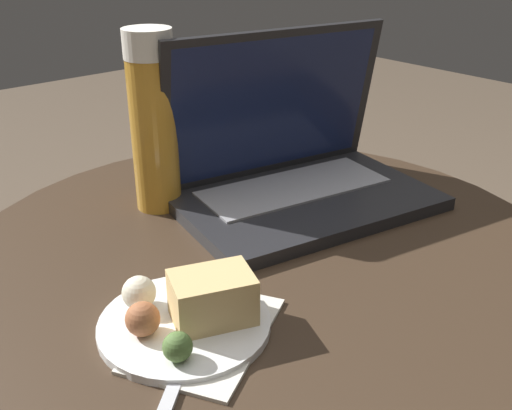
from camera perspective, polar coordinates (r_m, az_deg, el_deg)
name	(u,v)px	position (r m, az deg, el deg)	size (l,w,h in m)	color
table	(263,315)	(0.81, 0.66, -10.47)	(0.76, 0.76, 0.50)	#9E9EA3
napkin	(206,334)	(0.60, -4.82, -12.14)	(0.19, 0.18, 0.00)	silver
laptop	(295,168)	(0.86, 3.71, 3.53)	(0.39, 0.29, 0.24)	#232326
beer_glass	(153,122)	(0.82, -9.74, 7.80)	(0.06, 0.06, 0.25)	gold
snack_plate	(189,312)	(0.60, -6.44, -10.11)	(0.17, 0.17, 0.06)	white
fork	(194,337)	(0.60, -5.95, -12.43)	(0.15, 0.13, 0.00)	silver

